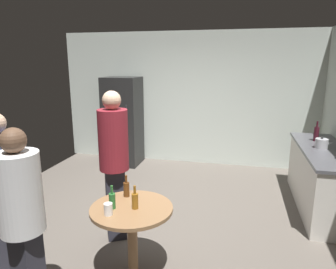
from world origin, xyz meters
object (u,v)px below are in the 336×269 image
Objects in this scene: wine_bottle_on_counter at (316,134)px; plastic_cup_white at (108,209)px; person_in_maroon_shirt at (114,155)px; beer_bottle_green at (112,200)px; foreground_table at (132,217)px; person_in_white_shirt at (22,213)px; beer_bottle_amber at (135,200)px; person_in_navy_shirt at (3,185)px; kettle at (322,144)px; beer_bottle_brown at (126,189)px; refrigerator at (123,121)px.

wine_bottle_on_counter reaches higher than plastic_cup_white.
person_in_maroon_shirt is at bearing -143.57° from wine_bottle_on_counter.
beer_bottle_green is 0.74m from person_in_maroon_shirt.
beer_bottle_green is 2.09× the size of plastic_cup_white.
beer_bottle_green is at bearing -132.24° from wine_bottle_on_counter.
person_in_maroon_shirt is (-2.55, -1.88, 0.03)m from wine_bottle_on_counter.
beer_bottle_green reaches higher than foreground_table.
person_in_white_shirt reaches higher than wine_bottle_on_counter.
person_in_white_shirt is (-0.68, -0.69, 0.13)m from beer_bottle_amber.
person_in_maroon_shirt reaches higher than wine_bottle_on_counter.
wine_bottle_on_counter is 3.28m from foreground_table.
wine_bottle_on_counter is 0.19× the size of person_in_navy_shirt.
person_in_navy_shirt is at bearing -144.65° from kettle.
beer_bottle_amber is at bearing 5.00° from person_in_navy_shirt.
kettle is at bearing 43.79° from foreground_table.
foreground_table is 0.29m from plastic_cup_white.
person_in_maroon_shirt is at bearing 127.89° from beer_bottle_brown.
kettle is at bearing 44.35° from plastic_cup_white.
beer_bottle_green is (-0.21, -0.05, 0.00)m from beer_bottle_amber.
kettle reaches higher than plastic_cup_white.
beer_bottle_amber is 1.00× the size of beer_bottle_green.
beer_bottle_green is at bearing -158.97° from foreground_table.
person_in_navy_shirt is at bearing -166.94° from beer_bottle_amber.
plastic_cup_white is (-2.27, -2.22, -0.18)m from kettle.
person_in_maroon_shirt reaches higher than person_in_white_shirt.
refrigerator is 3.62m from beer_bottle_amber.
beer_bottle_brown is at bearing -13.46° from person_in_white_shirt.
foreground_table is at bearing 6.29° from person_in_navy_shirt.
person_in_maroon_shirt reaches higher than person_in_navy_shirt.
person_in_navy_shirt is (-1.03, -0.52, 0.15)m from beer_bottle_brown.
beer_bottle_brown is at bearing 126.45° from beer_bottle_amber.
person_in_navy_shirt is (0.22, -3.61, 0.07)m from refrigerator.
wine_bottle_on_counter is at bearing 88.00° from kettle.
refrigerator reaches higher than person_in_maroon_shirt.
foreground_table is (-2.11, -2.03, -0.34)m from kettle.
foreground_table is at bearing -67.37° from refrigerator.
wine_bottle_on_counter is at bearing 44.75° from beer_bottle_brown.
foreground_table is at bearing 157.86° from beer_bottle_amber.
wine_bottle_on_counter is 4.30m from person_in_navy_shirt.
beer_bottle_amber is 0.26m from plastic_cup_white.
wine_bottle_on_counter is 3.51m from plastic_cup_white.
beer_bottle_brown is (-0.18, 0.24, 0.00)m from beer_bottle_amber.
person_in_white_shirt reaches higher than beer_bottle_brown.
beer_bottle_brown is 0.29m from beer_bottle_green.
person_in_navy_shirt is at bearing 66.98° from person_in_white_shirt.
foreground_table is at bearing -136.21° from kettle.
person_in_navy_shirt reaches higher than foreground_table.
person_in_navy_shirt is (-0.99, -0.23, 0.15)m from beer_bottle_green.
person_in_navy_shirt reaches higher than beer_bottle_brown.
beer_bottle_amber is (1.42, -3.33, -0.08)m from refrigerator.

